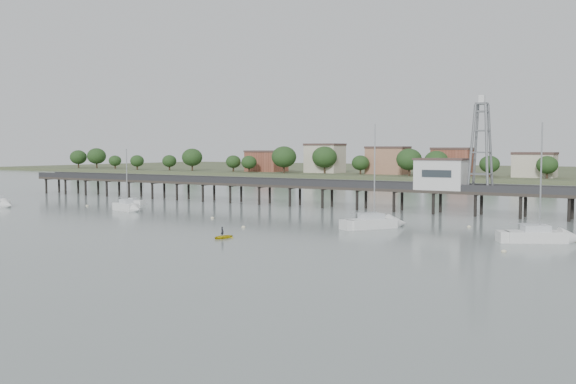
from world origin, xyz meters
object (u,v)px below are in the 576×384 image
Objects in this scene: lattice_tower at (481,147)px; white_tender at (135,202)px; yellow_dinghy at (222,238)px; sailboat_d at (548,237)px; pier at (311,186)px; sailboat_c at (381,223)px; sailboat_b at (129,207)px.

lattice_tower is 65.48m from white_tender.
lattice_tower is 4.19× the size of white_tender.
yellow_dinghy reaches higher than white_tender.
sailboat_d is 4.00× the size of white_tender.
sailboat_d reaches higher than pier.
sailboat_c is (-7.52, -23.18, -10.47)m from lattice_tower.
sailboat_d is at bearing -29.35° from pier.
white_tender is at bearing 153.64° from yellow_dinghy.
sailboat_b is (-46.91, -0.93, 0.02)m from sailboat_c.
sailboat_c is 5.34× the size of yellow_dinghy.
sailboat_d is 5.22× the size of yellow_dinghy.
sailboat_d is (46.16, -25.96, -3.16)m from pier.
sailboat_c is at bearing -11.58° from white_tender.
sailboat_d reaches higher than yellow_dinghy.
pier is 33.42m from sailboat_b.
pier is at bearing 59.73° from sailboat_b.
sailboat_b is at bearing -133.55° from pier.
pier is 13.20× the size of sailboat_b.
white_tender is (-8.69, 10.34, -0.21)m from sailboat_b.
lattice_tower is at bearing 10.33° from white_tender.
sailboat_b is at bearing -51.92° from white_tender.
lattice_tower is at bearing 72.88° from yellow_dinghy.
lattice_tower is at bearing 37.18° from sailboat_b.
white_tender is (-77.78, 12.18, -0.20)m from sailboat_d.
sailboat_d is 0.98× the size of sailboat_c.
yellow_dinghy is (-34.57, -17.05, -0.63)m from sailboat_d.
yellow_dinghy is at bearing -114.84° from lattice_tower.
pier is 33.51m from sailboat_c.
sailboat_b reaches higher than pier.
lattice_tower reaches higher than white_tender.
sailboat_c is at bearing -44.03° from pier.
pier is 53.05m from sailboat_d.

